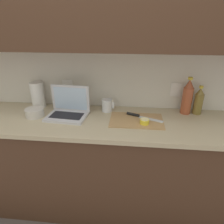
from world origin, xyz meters
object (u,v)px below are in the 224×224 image
at_px(bottle_green_soda, 187,97).
at_px(paper_towel_roll, 38,95).
at_px(laptop, 68,109).
at_px(cutting_board, 136,120).
at_px(measuring_cup, 107,105).
at_px(bottle_oil_tall, 199,101).
at_px(knife, 138,116).
at_px(bowl_white, 35,112).
at_px(lemon_half_cut, 145,121).

xyz_separation_m(bottle_green_soda, paper_towel_roll, (-1.30, 0.01, -0.03)).
bearing_deg(laptop, bottle_green_soda, 13.38).
height_order(cutting_board, measuring_cup, measuring_cup).
bearing_deg(cutting_board, laptop, 175.85).
relative_size(bottle_oil_tall, measuring_cup, 2.25).
height_order(laptop, knife, laptop).
distance_m(measuring_cup, paper_towel_roll, 0.64).
xyz_separation_m(cutting_board, bowl_white, (-0.84, -0.00, 0.03)).
distance_m(cutting_board, measuring_cup, 0.31).
bearing_deg(paper_towel_roll, bottle_green_soda, -0.41).
height_order(cutting_board, knife, knife).
bearing_deg(bottle_oil_tall, measuring_cup, -178.10).
bearing_deg(lemon_half_cut, knife, 111.83).
distance_m(lemon_half_cut, bottle_oil_tall, 0.52).
xyz_separation_m(knife, lemon_half_cut, (0.05, -0.12, 0.01)).
xyz_separation_m(cutting_board, lemon_half_cut, (0.06, -0.06, 0.02)).
bearing_deg(knife, measuring_cup, -179.15).
height_order(lemon_half_cut, bottle_oil_tall, bottle_oil_tall).
height_order(laptop, bottle_oil_tall, bottle_oil_tall).
relative_size(cutting_board, knife, 1.41).
distance_m(cutting_board, paper_towel_roll, 0.92).
distance_m(cutting_board, bowl_white, 0.84).
bearing_deg(bottle_oil_tall, bowl_white, -171.84).
relative_size(cutting_board, paper_towel_roll, 1.80).
height_order(knife, bottle_oil_tall, bottle_oil_tall).
bearing_deg(bottle_oil_tall, knife, -165.24).
relative_size(laptop, lemon_half_cut, 4.81).
height_order(bowl_white, paper_towel_roll, paper_towel_roll).
relative_size(lemon_half_cut, bottle_oil_tall, 0.29).
bearing_deg(bottle_green_soda, knife, -161.95).
xyz_separation_m(laptop, paper_towel_roll, (-0.33, 0.16, 0.06)).
distance_m(cutting_board, knife, 0.06).
relative_size(cutting_board, bottle_green_soda, 1.33).
bearing_deg(laptop, cutting_board, 0.59).
height_order(laptop, lemon_half_cut, laptop).
xyz_separation_m(laptop, bottle_green_soda, (0.98, 0.15, 0.09)).
bearing_deg(bottle_oil_tall, cutting_board, -159.68).
height_order(lemon_half_cut, paper_towel_roll, paper_towel_roll).
height_order(knife, bottle_green_soda, bottle_green_soda).
relative_size(laptop, bottle_green_soda, 1.08).
bearing_deg(cutting_board, bottle_green_soda, 24.48).
distance_m(laptop, paper_towel_roll, 0.37).
bearing_deg(knife, cutting_board, -80.61).
distance_m(measuring_cup, bowl_white, 0.60).
height_order(knife, lemon_half_cut, lemon_half_cut).
xyz_separation_m(lemon_half_cut, paper_towel_roll, (-0.95, 0.26, 0.09)).
relative_size(laptop, bottle_oil_tall, 1.39).
xyz_separation_m(laptop, bottle_oil_tall, (1.07, 0.15, 0.05)).
bearing_deg(lemon_half_cut, measuring_cup, 144.84).
bearing_deg(lemon_half_cut, cutting_board, 135.94).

